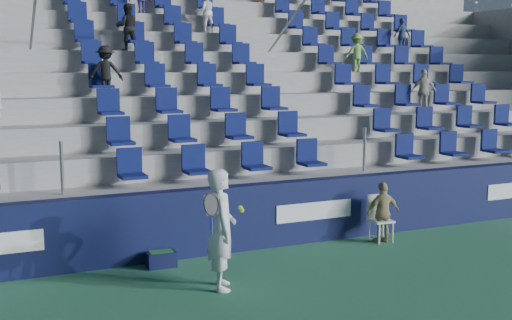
{
  "coord_description": "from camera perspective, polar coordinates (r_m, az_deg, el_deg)",
  "views": [
    {
      "loc": [
        -4.38,
        -7.37,
        3.31
      ],
      "look_at": [
        0.2,
        2.8,
        1.7
      ],
      "focal_mm": 45.0,
      "sensor_mm": 36.0,
      "label": 1
    }
  ],
  "objects": [
    {
      "name": "line_judge_chair",
      "position": [
        12.59,
        10.84,
        -4.79
      ],
      "size": [
        0.43,
        0.44,
        0.89
      ],
      "color": "white",
      "rests_on": "ground"
    },
    {
      "name": "ball_bin",
      "position": [
        10.97,
        -8.43,
        -8.64
      ],
      "size": [
        0.49,
        0.33,
        0.27
      ],
      "color": "#0E1234",
      "rests_on": "ground"
    },
    {
      "name": "line_judge",
      "position": [
        12.46,
        11.23,
        -4.59
      ],
      "size": [
        0.7,
        0.34,
        1.17
      ],
      "primitive_type": "imported",
      "rotation": [
        0.0,
        0.0,
        3.06
      ],
      "color": "tan",
      "rests_on": "ground"
    },
    {
      "name": "grandstand",
      "position": [
        16.26,
        -8.58,
        3.97
      ],
      "size": [
        24.0,
        8.17,
        6.63
      ],
      "color": "#A5A5A0",
      "rests_on": "ground"
    },
    {
      "name": "tennis_player",
      "position": [
        9.65,
        -3.08,
        -6.16
      ],
      "size": [
        0.7,
        0.76,
        1.83
      ],
      "color": "silver",
      "rests_on": "ground"
    },
    {
      "name": "sponsor_wall",
      "position": [
        11.72,
        -1.59,
        -5.16
      ],
      "size": [
        24.0,
        0.32,
        1.2
      ],
      "color": "#10153D",
      "rests_on": "ground"
    },
    {
      "name": "ground",
      "position": [
        9.19,
        6.2,
        -12.95
      ],
      "size": [
        70.0,
        70.0,
        0.0
      ],
      "primitive_type": "plane",
      "color": "#30704A",
      "rests_on": "ground"
    }
  ]
}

